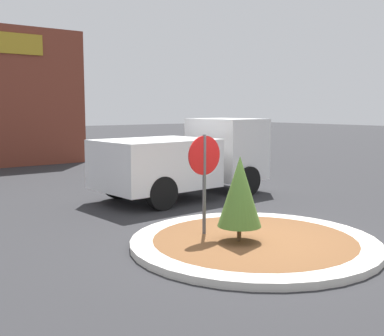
# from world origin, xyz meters

# --- Properties ---
(ground_plane) EXTENTS (120.00, 120.00, 0.00)m
(ground_plane) POSITION_xyz_m (0.00, 0.00, 0.00)
(ground_plane) COLOR #2D2D30
(traffic_island) EXTENTS (4.74, 4.74, 0.13)m
(traffic_island) POSITION_xyz_m (0.00, 0.00, 0.07)
(traffic_island) COLOR beige
(traffic_island) RESTS_ON ground_plane
(stop_sign) EXTENTS (0.77, 0.07, 2.11)m
(stop_sign) POSITION_xyz_m (-0.52, 0.88, 1.47)
(stop_sign) COLOR #4C4C51
(stop_sign) RESTS_ON ground_plane
(island_shrub) EXTENTS (0.82, 0.82, 1.61)m
(island_shrub) POSITION_xyz_m (-0.33, 0.06, 1.08)
(island_shrub) COLOR brown
(island_shrub) RESTS_ON traffic_island
(utility_truck) EXTENTS (5.34, 2.60, 2.29)m
(utility_truck) POSITION_xyz_m (2.10, 4.93, 1.16)
(utility_truck) COLOR white
(utility_truck) RESTS_ON ground_plane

